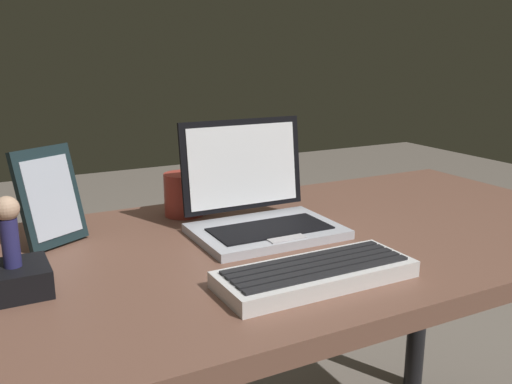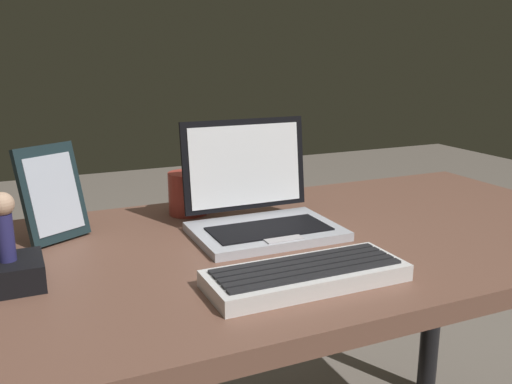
% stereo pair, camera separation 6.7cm
% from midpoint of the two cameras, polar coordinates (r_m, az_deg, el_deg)
% --- Properties ---
extents(desk, '(1.39, 0.70, 0.70)m').
position_cam_midpoint_polar(desk, '(1.13, 2.38, -8.84)').
color(desk, brown).
rests_on(desk, ground).
extents(laptop_front, '(0.28, 0.22, 0.22)m').
position_cam_midpoint_polar(laptop_front, '(1.11, -1.40, -1.85)').
color(laptop_front, '#B0B2BC').
rests_on(laptop_front, desk).
extents(external_keyboard, '(0.32, 0.12, 0.03)m').
position_cam_midpoint_polar(external_keyboard, '(0.88, 3.99, -8.35)').
color(external_keyboard, silver).
rests_on(external_keyboard, desk).
extents(photo_frame, '(0.13, 0.11, 0.18)m').
position_cam_midpoint_polar(photo_frame, '(1.10, -22.01, -0.53)').
color(photo_frame, '#16272B').
rests_on(photo_frame, desk).
extents(figurine_stand, '(0.10, 0.10, 0.04)m').
position_cam_midpoint_polar(figurine_stand, '(0.93, -25.39, -8.15)').
color(figurine_stand, black).
rests_on(figurine_stand, desk).
extents(figurine, '(0.04, 0.04, 0.11)m').
position_cam_midpoint_polar(figurine, '(0.90, -25.97, -3.13)').
color(figurine, navy).
rests_on(figurine, figurine_stand).
extents(coffee_mug, '(0.13, 0.09, 0.09)m').
position_cam_midpoint_polar(coffee_mug, '(1.24, -8.84, -0.23)').
color(coffee_mug, '#AF3C31').
rests_on(coffee_mug, desk).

